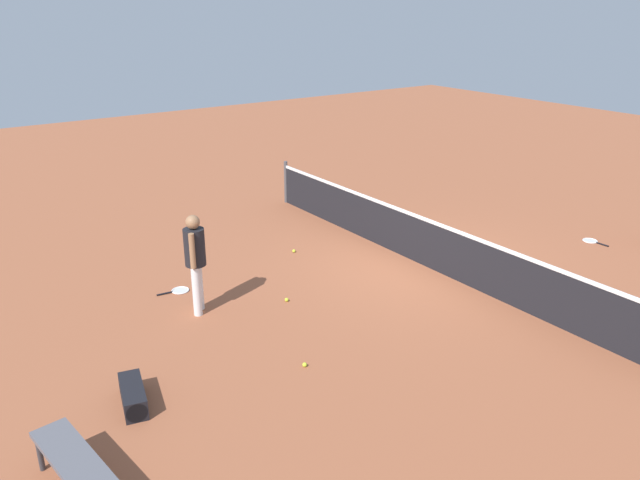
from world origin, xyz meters
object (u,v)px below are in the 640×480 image
object	(u,v)px
tennis_ball_midcourt	(294,251)
courtside_bench	(76,464)
tennis_racket_far_player	(591,241)
equipment_bag	(133,397)
player_near_side	(195,256)
tennis_racket_near_player	(179,291)
tennis_ball_near_player	(287,300)
tennis_ball_by_net	(305,365)

from	to	relation	value
tennis_ball_midcourt	courtside_bench	distance (m)	7.09
tennis_racket_far_player	equipment_bag	distance (m)	10.11
player_near_side	tennis_racket_near_player	world-z (taller)	player_near_side
player_near_side	tennis_ball_midcourt	distance (m)	3.17
tennis_ball_near_player	equipment_bag	distance (m)	3.50
tennis_racket_near_player	tennis_ball_midcourt	bearing A→B (deg)	97.68
player_near_side	tennis_racket_near_player	bearing A→B (deg)	177.88
tennis_racket_far_player	courtside_bench	xyz separation A→B (m)	(1.24, -11.12, 0.40)
player_near_side	tennis_ball_by_net	distance (m)	2.65
tennis_racket_near_player	tennis_ball_midcourt	distance (m)	2.71
player_near_side	courtside_bench	world-z (taller)	player_near_side
tennis_ball_midcourt	equipment_bag	xyz separation A→B (m)	(3.23, -4.53, 0.11)
tennis_ball_near_player	tennis_ball_by_net	xyz separation A→B (m)	(1.89, -0.90, 0.00)
tennis_ball_midcourt	courtside_bench	size ratio (longest dim) A/B	0.04
tennis_ball_near_player	tennis_racket_near_player	bearing A→B (deg)	-136.98
tennis_racket_near_player	courtside_bench	size ratio (longest dim) A/B	0.39
player_near_side	tennis_ball_near_player	bearing A→B (deg)	69.35
tennis_ball_near_player	tennis_ball_by_net	distance (m)	2.10
tennis_racket_far_player	courtside_bench	distance (m)	11.19
tennis_racket_near_player	tennis_ball_midcourt	size ratio (longest dim) A/B	9.05
tennis_racket_near_player	tennis_ball_near_player	distance (m)	1.99
tennis_racket_near_player	tennis_racket_far_player	bearing A→B (deg)	71.19
tennis_racket_near_player	equipment_bag	size ratio (longest dim) A/B	0.71
tennis_racket_far_player	tennis_ball_midcourt	xyz separation A→B (m)	(-3.18, -5.57, 0.02)
tennis_ball_by_net	tennis_ball_midcourt	size ratio (longest dim) A/B	1.00
player_near_side	tennis_ball_near_player	world-z (taller)	player_near_side
player_near_side	tennis_racket_far_player	xyz separation A→B (m)	(1.88, 8.30, -1.00)
tennis_racket_near_player	tennis_ball_midcourt	xyz separation A→B (m)	(-0.36, 2.69, 0.02)
tennis_ball_by_net	tennis_racket_near_player	bearing A→B (deg)	-172.18
player_near_side	equipment_bag	world-z (taller)	player_near_side
tennis_racket_near_player	tennis_racket_far_player	xyz separation A→B (m)	(2.82, 8.26, 0.00)
tennis_ball_midcourt	tennis_ball_by_net	bearing A→B (deg)	-31.00
courtside_bench	tennis_racket_near_player	bearing A→B (deg)	144.88
player_near_side	tennis_racket_near_player	xyz separation A→B (m)	(-0.93, 0.03, -1.00)
tennis_racket_near_player	courtside_bench	xyz separation A→B (m)	(4.05, -2.85, 0.40)
tennis_racket_near_player	player_near_side	bearing A→B (deg)	-2.12
equipment_bag	tennis_ball_near_player	bearing A→B (deg)	113.71
tennis_racket_near_player	tennis_racket_far_player	world-z (taller)	same
equipment_bag	tennis_racket_near_player	bearing A→B (deg)	147.21
tennis_ball_near_player	tennis_ball_midcourt	xyz separation A→B (m)	(-1.82, 1.33, 0.00)
tennis_racket_far_player	courtside_bench	bearing A→B (deg)	-83.65
tennis_ball_midcourt	tennis_racket_near_player	bearing A→B (deg)	-82.32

